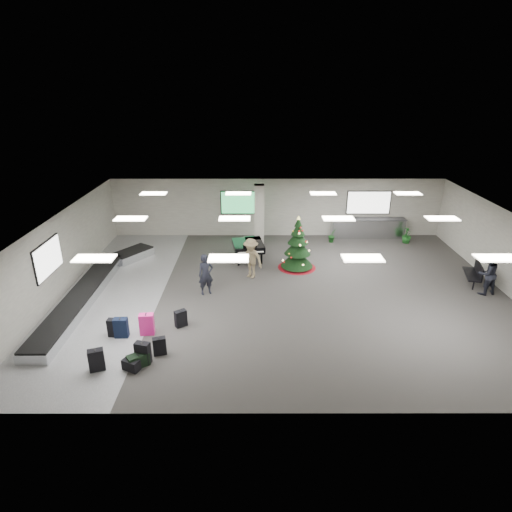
{
  "coord_description": "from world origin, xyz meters",
  "views": [
    {
      "loc": [
        -1.2,
        -15.76,
        8.0
      ],
      "look_at": [
        -1.17,
        1.0,
        1.17
      ],
      "focal_mm": 30.0,
      "sensor_mm": 36.0,
      "label": 1
    }
  ],
  "objects_px": {
    "grand_piano": "(248,246)",
    "potted_plant_left": "(332,235)",
    "potted_plant_right": "(407,235)",
    "traveler_bench": "(488,274)",
    "pink_suitcase": "(147,324)",
    "traveler_b": "(251,258)",
    "traveler_a": "(206,275)",
    "bench": "(475,272)",
    "service_counter": "(368,228)",
    "christmas_tree": "(297,250)",
    "baggage_carousel": "(93,288)"
  },
  "relations": [
    {
      "from": "pink_suitcase",
      "to": "traveler_b",
      "type": "distance_m",
      "value": 5.82
    },
    {
      "from": "baggage_carousel",
      "to": "christmas_tree",
      "type": "height_order",
      "value": "christmas_tree"
    },
    {
      "from": "traveler_b",
      "to": "baggage_carousel",
      "type": "bearing_deg",
      "value": -132.89
    },
    {
      "from": "traveler_a",
      "to": "potted_plant_right",
      "type": "xyz_separation_m",
      "value": [
        10.08,
        5.93,
        -0.41
      ]
    },
    {
      "from": "baggage_carousel",
      "to": "traveler_bench",
      "type": "relative_size",
      "value": 5.45
    },
    {
      "from": "bench",
      "to": "potted_plant_right",
      "type": "height_order",
      "value": "bench"
    },
    {
      "from": "traveler_bench",
      "to": "baggage_carousel",
      "type": "bearing_deg",
      "value": -13.95
    },
    {
      "from": "service_counter",
      "to": "potted_plant_right",
      "type": "bearing_deg",
      "value": -25.24
    },
    {
      "from": "christmas_tree",
      "to": "grand_piano",
      "type": "distance_m",
      "value": 2.44
    },
    {
      "from": "pink_suitcase",
      "to": "bench",
      "type": "xyz_separation_m",
      "value": [
        13.0,
        3.94,
        0.16
      ]
    },
    {
      "from": "pink_suitcase",
      "to": "christmas_tree",
      "type": "bearing_deg",
      "value": 40.23
    },
    {
      "from": "christmas_tree",
      "to": "bench",
      "type": "relative_size",
      "value": 1.57
    },
    {
      "from": "bench",
      "to": "traveler_a",
      "type": "relative_size",
      "value": 0.94
    },
    {
      "from": "traveler_bench",
      "to": "potted_plant_left",
      "type": "relative_size",
      "value": 2.33
    },
    {
      "from": "baggage_carousel",
      "to": "potted_plant_right",
      "type": "xyz_separation_m",
      "value": [
        14.73,
        5.84,
        0.22
      ]
    },
    {
      "from": "baggage_carousel",
      "to": "service_counter",
      "type": "xyz_separation_m",
      "value": [
        12.84,
        6.73,
        0.33
      ]
    },
    {
      "from": "baggage_carousel",
      "to": "traveler_b",
      "type": "bearing_deg",
      "value": 13.23
    },
    {
      "from": "baggage_carousel",
      "to": "traveler_a",
      "type": "height_order",
      "value": "traveler_a"
    },
    {
      "from": "grand_piano",
      "to": "potted_plant_left",
      "type": "xyz_separation_m",
      "value": [
        4.46,
        2.52,
        -0.35
      ]
    },
    {
      "from": "service_counter",
      "to": "christmas_tree",
      "type": "distance_m",
      "value": 5.99
    },
    {
      "from": "service_counter",
      "to": "traveler_b",
      "type": "relative_size",
      "value": 2.26
    },
    {
      "from": "service_counter",
      "to": "bench",
      "type": "xyz_separation_m",
      "value": [
        3.11,
        -5.9,
        -0.01
      ]
    },
    {
      "from": "grand_piano",
      "to": "traveler_b",
      "type": "height_order",
      "value": "traveler_b"
    },
    {
      "from": "service_counter",
      "to": "traveler_bench",
      "type": "height_order",
      "value": "traveler_bench"
    },
    {
      "from": "grand_piano",
      "to": "bench",
      "type": "distance_m",
      "value": 10.0
    },
    {
      "from": "traveler_b",
      "to": "potted_plant_left",
      "type": "height_order",
      "value": "traveler_b"
    },
    {
      "from": "pink_suitcase",
      "to": "potted_plant_left",
      "type": "bearing_deg",
      "value": 44.32
    },
    {
      "from": "pink_suitcase",
      "to": "grand_piano",
      "type": "distance_m",
      "value": 7.38
    },
    {
      "from": "traveler_a",
      "to": "traveler_b",
      "type": "bearing_deg",
      "value": 19.0
    },
    {
      "from": "christmas_tree",
      "to": "potted_plant_right",
      "type": "height_order",
      "value": "christmas_tree"
    },
    {
      "from": "pink_suitcase",
      "to": "grand_piano",
      "type": "height_order",
      "value": "grand_piano"
    },
    {
      "from": "grand_piano",
      "to": "christmas_tree",
      "type": "bearing_deg",
      "value": -30.65
    },
    {
      "from": "traveler_b",
      "to": "potted_plant_right",
      "type": "height_order",
      "value": "traveler_b"
    },
    {
      "from": "christmas_tree",
      "to": "baggage_carousel",
      "type": "bearing_deg",
      "value": -163.46
    },
    {
      "from": "traveler_a",
      "to": "grand_piano",
      "type": "bearing_deg",
      "value": 42.17
    },
    {
      "from": "bench",
      "to": "grand_piano",
      "type": "bearing_deg",
      "value": -179.45
    },
    {
      "from": "grand_piano",
      "to": "potted_plant_left",
      "type": "bearing_deg",
      "value": 20.58
    },
    {
      "from": "traveler_a",
      "to": "traveler_bench",
      "type": "distance_m",
      "value": 11.3
    },
    {
      "from": "christmas_tree",
      "to": "service_counter",
      "type": "bearing_deg",
      "value": 44.44
    },
    {
      "from": "traveler_a",
      "to": "potted_plant_right",
      "type": "bearing_deg",
      "value": 7.64
    },
    {
      "from": "potted_plant_right",
      "to": "traveler_bench",
      "type": "bearing_deg",
      "value": -78.41
    },
    {
      "from": "service_counter",
      "to": "baggage_carousel",
      "type": "bearing_deg",
      "value": -152.33
    },
    {
      "from": "pink_suitcase",
      "to": "potted_plant_right",
      "type": "bearing_deg",
      "value": 32.28
    },
    {
      "from": "service_counter",
      "to": "grand_piano",
      "type": "distance_m",
      "value": 7.32
    },
    {
      "from": "traveler_a",
      "to": "potted_plant_right",
      "type": "height_order",
      "value": "traveler_a"
    },
    {
      "from": "bench",
      "to": "potted_plant_left",
      "type": "bearing_deg",
      "value": 151.01
    },
    {
      "from": "traveler_bench",
      "to": "traveler_b",
      "type": "bearing_deg",
      "value": -23.27
    },
    {
      "from": "grand_piano",
      "to": "traveler_bench",
      "type": "relative_size",
      "value": 1.12
    },
    {
      "from": "traveler_bench",
      "to": "traveler_a",
      "type": "bearing_deg",
      "value": -13.67
    },
    {
      "from": "baggage_carousel",
      "to": "christmas_tree",
      "type": "relative_size",
      "value": 3.87
    }
  ]
}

